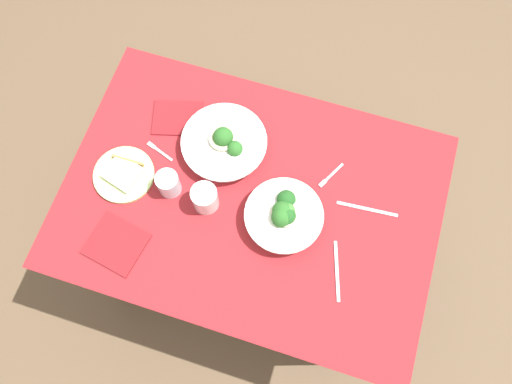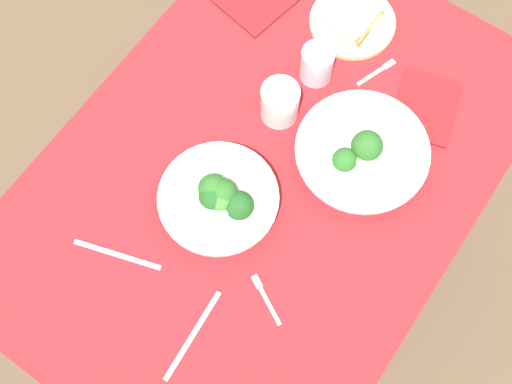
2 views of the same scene
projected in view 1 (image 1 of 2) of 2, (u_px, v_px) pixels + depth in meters
name	position (u px, v px, depth m)	size (l,w,h in m)	color
ground_plane	(252.00, 252.00, 2.26)	(6.00, 6.00, 0.00)	brown
dining_table	(251.00, 213.00, 1.69)	(1.17, 0.82, 0.74)	maroon
broccoli_bowl_far	(284.00, 215.00, 1.51)	(0.24, 0.24, 0.10)	silver
broccoli_bowl_near	(224.00, 143.00, 1.60)	(0.27, 0.27, 0.10)	white
bread_side_plate	(124.00, 174.00, 1.58)	(0.19, 0.19, 0.03)	#B7D684
water_glass_center	(205.00, 198.00, 1.52)	(0.08, 0.08, 0.09)	silver
water_glass_side	(168.00, 184.00, 1.54)	(0.07, 0.07, 0.09)	silver
fork_by_far_bowl	(159.00, 151.00, 1.62)	(0.10, 0.04, 0.00)	#B7B7BC
fork_by_near_bowl	(330.00, 176.00, 1.59)	(0.06, 0.10, 0.00)	#B7B7BC
table_knife_left	(367.00, 209.00, 1.55)	(0.19, 0.01, 0.00)	#B7B7BC
table_knife_right	(337.00, 271.00, 1.49)	(0.18, 0.01, 0.00)	#B7B7BC
napkin_folded_upper	(116.00, 244.00, 1.51)	(0.16, 0.15, 0.01)	maroon
napkin_folded_lower	(177.00, 118.00, 1.66)	(0.16, 0.13, 0.01)	maroon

